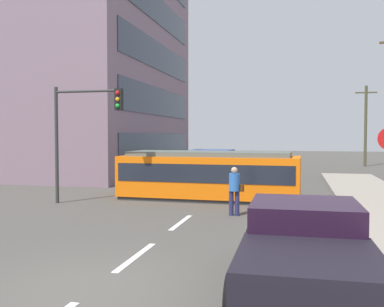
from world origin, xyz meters
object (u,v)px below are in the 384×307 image
at_px(pickup_truck_parked, 305,250).
at_px(traffic_light_mast, 83,121).
at_px(streetcar_tram, 209,175).
at_px(city_bus, 206,164).
at_px(utility_pole_far, 366,124).
at_px(pedestrian_crossing, 235,188).

distance_m(pickup_truck_parked, traffic_light_mast, 12.04).
relative_size(streetcar_tram, city_bus, 1.43).
height_order(city_bus, utility_pole_far, utility_pole_far).
xyz_separation_m(pedestrian_crossing, utility_pole_far, (7.94, 26.00, 2.76)).
bearing_deg(city_bus, utility_pole_far, 54.52).
xyz_separation_m(pickup_truck_parked, traffic_light_mast, (-8.40, 8.25, 2.51)).
xyz_separation_m(pedestrian_crossing, traffic_light_mast, (-6.20, 1.10, 2.37)).
xyz_separation_m(city_bus, utility_pole_far, (11.07, 15.53, 2.65)).
height_order(streetcar_tram, pickup_truck_parked, streetcar_tram).
distance_m(city_bus, utility_pole_far, 19.26).
height_order(pedestrian_crossing, utility_pole_far, utility_pole_far).
xyz_separation_m(streetcar_tram, pedestrian_crossing, (1.59, -3.55, -0.12)).
bearing_deg(pedestrian_crossing, streetcar_tram, 114.08).
distance_m(city_bus, pickup_truck_parked, 18.41).
relative_size(streetcar_tram, utility_pole_far, 1.09).
distance_m(streetcar_tram, traffic_light_mast, 5.68).
xyz_separation_m(city_bus, pickup_truck_parked, (5.34, -17.62, -0.26)).
bearing_deg(utility_pole_far, pedestrian_crossing, -106.97).
bearing_deg(pedestrian_crossing, utility_pole_far, 73.03).
distance_m(city_bus, traffic_light_mast, 10.11).
height_order(streetcar_tram, utility_pole_far, utility_pole_far).
height_order(city_bus, pedestrian_crossing, city_bus).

